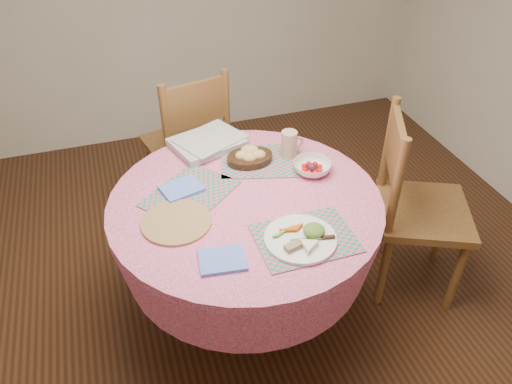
% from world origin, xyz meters
% --- Properties ---
extents(ground, '(4.00, 4.00, 0.00)m').
position_xyz_m(ground, '(0.00, 0.00, 0.00)').
color(ground, '#331C0F').
rests_on(ground, ground).
extents(dining_table, '(1.24, 1.24, 0.75)m').
position_xyz_m(dining_table, '(0.00, 0.00, 0.56)').
color(dining_table, pink).
rests_on(dining_table, ground).
extents(chair_right, '(0.61, 0.62, 1.03)m').
position_xyz_m(chair_right, '(0.89, -0.04, 0.54)').
color(chair_right, brown).
rests_on(chair_right, ground).
extents(chair_back, '(0.55, 0.54, 1.00)m').
position_xyz_m(chair_back, '(-0.07, 0.94, 0.52)').
color(chair_back, brown).
rests_on(chair_back, ground).
extents(placemat_front, '(0.40, 0.30, 0.01)m').
position_xyz_m(placemat_front, '(0.16, -0.33, 0.75)').
color(placemat_front, '#178174').
rests_on(placemat_front, dining_table).
extents(placemat_left, '(0.50, 0.49, 0.01)m').
position_xyz_m(placemat_left, '(-0.23, 0.12, 0.75)').
color(placemat_left, '#178174').
rests_on(placemat_left, dining_table).
extents(placemat_back, '(0.47, 0.40, 0.01)m').
position_xyz_m(placemat_back, '(0.17, 0.27, 0.75)').
color(placemat_back, '#178174').
rests_on(placemat_back, dining_table).
extents(wicker_trivet, '(0.30, 0.30, 0.01)m').
position_xyz_m(wicker_trivet, '(-0.33, -0.06, 0.76)').
color(wicker_trivet, brown).
rests_on(wicker_trivet, dining_table).
extents(napkin_near, '(0.20, 0.16, 0.01)m').
position_xyz_m(napkin_near, '(-0.20, -0.35, 0.76)').
color(napkin_near, '#5B7DEC').
rests_on(napkin_near, dining_table).
extents(napkin_far, '(0.21, 0.18, 0.01)m').
position_xyz_m(napkin_far, '(-0.26, 0.15, 0.76)').
color(napkin_far, '#5B7DEC').
rests_on(napkin_far, placemat_left).
extents(dinner_plate, '(0.30, 0.30, 0.05)m').
position_xyz_m(dinner_plate, '(0.14, -0.34, 0.77)').
color(dinner_plate, white).
rests_on(dinner_plate, placemat_front).
extents(bread_bowl, '(0.23, 0.23, 0.08)m').
position_xyz_m(bread_bowl, '(0.11, 0.28, 0.79)').
color(bread_bowl, black).
rests_on(bread_bowl, placemat_back).
extents(latte_mug, '(0.12, 0.08, 0.13)m').
position_xyz_m(latte_mug, '(0.31, 0.27, 0.82)').
color(latte_mug, tan).
rests_on(latte_mug, placemat_back).
extents(fruit_bowl, '(0.22, 0.22, 0.06)m').
position_xyz_m(fruit_bowl, '(0.37, 0.10, 0.78)').
color(fruit_bowl, white).
rests_on(fruit_bowl, dining_table).
extents(newspaper_stack, '(0.42, 0.37, 0.04)m').
position_xyz_m(newspaper_stack, '(-0.06, 0.49, 0.78)').
color(newspaper_stack, silver).
rests_on(newspaper_stack, dining_table).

